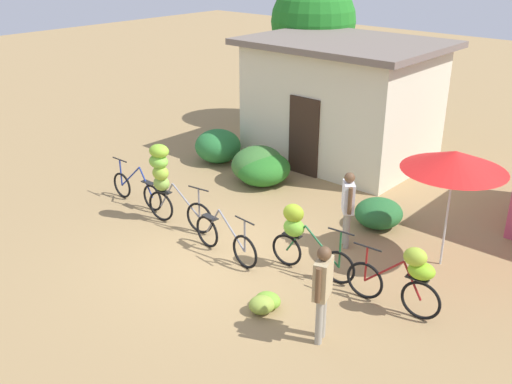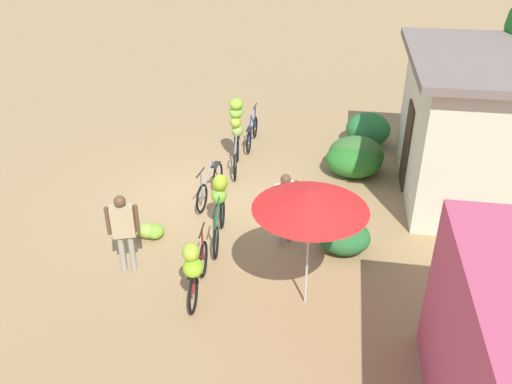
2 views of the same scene
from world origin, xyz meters
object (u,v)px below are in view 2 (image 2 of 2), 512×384
(banana_pile_on_ground, at_px, (150,231))
(person_bystander, at_px, (123,226))
(building_low, at_px, (486,126))
(market_umbrella, at_px, (311,199))
(bicycle_near_pile, at_px, (236,126))
(bicycle_leftmost, at_px, (252,133))
(bicycle_by_shop, at_px, (219,202))
(bicycle_center_loaded, at_px, (210,186))
(person_vendor, at_px, (285,202))
(bicycle_rightmost, at_px, (195,266))

(banana_pile_on_ground, xyz_separation_m, person_bystander, (1.12, -0.03, 0.83))
(building_low, distance_m, market_umbrella, 5.92)
(building_low, distance_m, bicycle_near_pile, 5.85)
(bicycle_leftmost, bearing_deg, bicycle_near_pile, -8.48)
(banana_pile_on_ground, bearing_deg, bicycle_by_shop, 104.45)
(bicycle_center_loaded, bearing_deg, market_umbrella, 37.49)
(bicycle_center_loaded, bearing_deg, banana_pile_on_ground, -26.38)
(person_vendor, height_order, person_bystander, person_bystander)
(bicycle_center_loaded, relative_size, bicycle_rightmost, 1.06)
(person_vendor, bearing_deg, market_umbrella, 18.30)
(bicycle_leftmost, xyz_separation_m, person_bystander, (6.03, -1.29, 0.63))
(building_low, relative_size, bicycle_near_pile, 2.84)
(person_vendor, bearing_deg, building_low, 125.47)
(person_vendor, bearing_deg, person_bystander, -63.66)
(building_low, height_order, person_vendor, building_low)
(banana_pile_on_ground, relative_size, person_bystander, 0.43)
(person_vendor, distance_m, person_bystander, 3.07)
(bicycle_by_shop, relative_size, banana_pile_on_ground, 2.50)
(market_umbrella, xyz_separation_m, person_bystander, (-0.37, -3.32, -1.08))
(bicycle_rightmost, bearing_deg, market_umbrella, 97.29)
(bicycle_by_shop, relative_size, bicycle_rightmost, 1.03)
(person_bystander, bearing_deg, bicycle_by_shop, 136.30)
(building_low, relative_size, bicycle_by_shop, 2.90)
(building_low, bearing_deg, banana_pile_on_ground, -65.03)
(building_low, xyz_separation_m, person_bystander, (4.33, -6.91, -0.65))
(bicycle_leftmost, height_order, banana_pile_on_ground, bicycle_leftmost)
(bicycle_near_pile, distance_m, bicycle_by_shop, 3.33)
(market_umbrella, distance_m, bicycle_by_shop, 2.95)
(building_low, distance_m, person_bystander, 8.18)
(bicycle_leftmost, height_order, bicycle_by_shop, bicycle_by_shop)
(building_low, relative_size, person_vendor, 3.18)
(building_low, distance_m, bicycle_center_loaded, 6.35)
(bicycle_by_shop, bearing_deg, banana_pile_on_ground, -75.55)
(bicycle_near_pile, height_order, bicycle_rightmost, bicycle_near_pile)
(bicycle_near_pile, xyz_separation_m, person_bystander, (4.78, -1.10, -0.08))
(bicycle_center_loaded, distance_m, bicycle_rightmost, 3.49)
(bicycle_rightmost, height_order, person_vendor, person_vendor)
(market_umbrella, relative_size, person_vendor, 1.44)
(market_umbrella, xyz_separation_m, bicycle_leftmost, (-6.39, -2.03, -1.71))
(person_vendor, bearing_deg, bicycle_rightmost, -33.13)
(bicycle_rightmost, relative_size, person_bystander, 1.03)
(bicycle_leftmost, xyz_separation_m, bicycle_by_shop, (4.55, 0.12, 0.41))
(bicycle_near_pile, xyz_separation_m, banana_pile_on_ground, (3.66, -1.08, -0.90))
(bicycle_leftmost, bearing_deg, building_low, 73.13)
(building_low, height_order, bicycle_rightmost, building_low)
(bicycle_near_pile, distance_m, person_vendor, 3.79)
(banana_pile_on_ground, bearing_deg, bicycle_rightmost, 39.81)
(bicycle_rightmost, bearing_deg, person_bystander, -112.37)
(bicycle_by_shop, xyz_separation_m, banana_pile_on_ground, (0.36, -1.38, -0.61))
(building_low, xyz_separation_m, bicycle_rightmost, (4.93, -5.44, -0.91))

